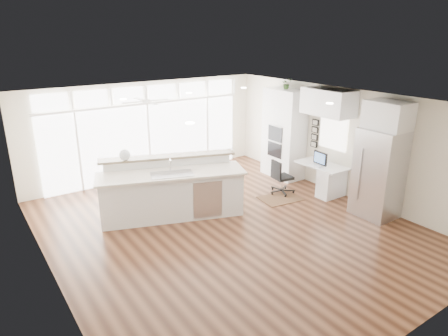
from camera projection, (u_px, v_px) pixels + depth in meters
floor at (229, 228)px, 8.53m from camera, size 7.00×8.00×0.02m
ceiling at (229, 102)px, 7.66m from camera, size 7.00×8.00×0.02m
wall_back at (147, 130)px, 11.21m from camera, size 7.00×0.04×2.70m
wall_front at (414, 253)px, 4.98m from camera, size 7.00×0.04×2.70m
wall_left at (46, 209)px, 6.22m from camera, size 0.04×8.00×2.70m
wall_right at (343, 142)px, 9.97m from camera, size 0.04×8.00×2.70m
glass_wall at (149, 141)px, 11.26m from camera, size 5.80×0.06×2.08m
transom_row at (146, 94)px, 10.83m from camera, size 5.90×0.06×0.40m
desk_window at (333, 133)px, 10.12m from camera, size 0.04×0.85×0.85m
ceiling_fan at (146, 97)px, 9.64m from camera, size 1.16×1.16×0.32m
recessed_lights at (223, 101)px, 7.82m from camera, size 3.40×3.00×0.02m
oven_cabinet at (284, 134)px, 11.23m from camera, size 0.64×1.20×2.50m
desk_nook at (321, 178)px, 10.32m from camera, size 0.72×1.30×0.76m
upper_cabinets at (328, 102)px, 9.71m from camera, size 0.64×1.30×0.64m
refrigerator at (379, 174)px, 8.82m from camera, size 0.76×0.90×2.00m
fridge_cabinet at (388, 115)px, 8.44m from camera, size 0.64×0.90×0.60m
framed_photos at (315, 133)px, 10.65m from camera, size 0.06×0.22×0.80m
kitchen_island at (172, 190)px, 8.88m from camera, size 3.46×2.24×1.29m
rug at (280, 198)px, 10.01m from camera, size 1.08×0.84×0.01m
office_chair at (282, 177)px, 10.24m from camera, size 0.50×0.47×0.88m
fishbowl at (125, 155)px, 8.77m from camera, size 0.31×0.31×0.25m
monitor at (320, 158)px, 10.10m from camera, size 0.10×0.44×0.37m
keyboard at (315, 166)px, 10.06m from camera, size 0.13×0.32×0.02m
potted_plant at (286, 85)px, 10.79m from camera, size 0.26×0.29×0.23m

